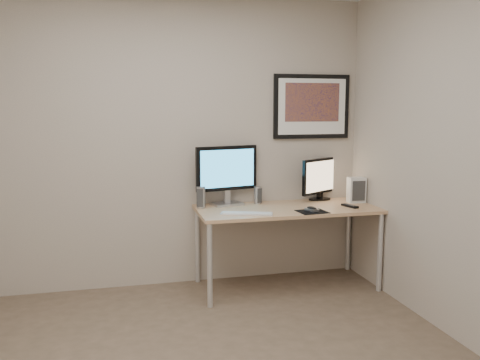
{
  "coord_description": "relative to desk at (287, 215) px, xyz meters",
  "views": [
    {
      "loc": [
        -0.48,
        -2.85,
        1.62
      ],
      "look_at": [
        0.51,
        1.1,
        1.03
      ],
      "focal_mm": 38.0,
      "sensor_mm": 36.0,
      "label": 1
    }
  ],
  "objects": [
    {
      "name": "fan_unit",
      "position": [
        0.71,
        0.08,
        0.18
      ],
      "size": [
        0.16,
        0.13,
        0.24
      ],
      "primitive_type": "cube",
      "rotation": [
        0.0,
        0.0,
        -0.09
      ],
      "color": "silver",
      "rests_on": "desk"
    },
    {
      "name": "framed_art",
      "position": [
        0.35,
        0.33,
        0.96
      ],
      "size": [
        0.75,
        0.04,
        0.6
      ],
      "color": "black",
      "rests_on": "room"
    },
    {
      "name": "room",
      "position": [
        -1.0,
        -0.9,
        0.98
      ],
      "size": [
        3.6,
        3.6,
        3.6
      ],
      "color": "white",
      "rests_on": "ground"
    },
    {
      "name": "monitor_large",
      "position": [
        -0.49,
        0.24,
        0.36
      ],
      "size": [
        0.59,
        0.25,
        0.54
      ],
      "rotation": [
        0.0,
        0.0,
        0.23
      ],
      "color": "#AEAEB2",
      "rests_on": "desk"
    },
    {
      "name": "mouse",
      "position": [
        0.15,
        -0.21,
        0.09
      ],
      "size": [
        0.1,
        0.13,
        0.04
      ],
      "primitive_type": "ellipsoid",
      "rotation": [
        0.0,
        0.0,
        0.33
      ],
      "color": "black",
      "rests_on": "mousepad"
    },
    {
      "name": "desk",
      "position": [
        0.0,
        0.0,
        0.0
      ],
      "size": [
        1.6,
        0.7,
        0.73
      ],
      "color": "#AE8154",
      "rests_on": "floor"
    },
    {
      "name": "remote",
      "position": [
        0.55,
        -0.12,
        0.08
      ],
      "size": [
        0.1,
        0.19,
        0.02
      ],
      "primitive_type": "cube",
      "rotation": [
        0.0,
        0.0,
        0.3
      ],
      "color": "black",
      "rests_on": "desk"
    },
    {
      "name": "mousepad",
      "position": [
        0.15,
        -0.23,
        0.07
      ],
      "size": [
        0.26,
        0.24,
        0.0
      ],
      "primitive_type": "cube",
      "rotation": [
        0.0,
        0.0,
        0.09
      ],
      "color": "black",
      "rests_on": "desk"
    },
    {
      "name": "monitor_tv",
      "position": [
        0.43,
        0.27,
        0.28
      ],
      "size": [
        0.46,
        0.29,
        0.4
      ],
      "rotation": [
        0.0,
        0.0,
        0.54
      ],
      "color": "black",
      "rests_on": "desk"
    },
    {
      "name": "speaker_right",
      "position": [
        -0.21,
        0.24,
        0.15
      ],
      "size": [
        0.08,
        0.08,
        0.16
      ],
      "primitive_type": "cylinder",
      "rotation": [
        0.0,
        0.0,
        0.34
      ],
      "color": "#AEAEB2",
      "rests_on": "desk"
    },
    {
      "name": "keyboard",
      "position": [
        -0.42,
        -0.19,
        0.07
      ],
      "size": [
        0.45,
        0.25,
        0.02
      ],
      "primitive_type": "cube",
      "rotation": [
        0.0,
        0.0,
        -0.33
      ],
      "color": "silver",
      "rests_on": "desk"
    },
    {
      "name": "speaker_left",
      "position": [
        -0.75,
        0.16,
        0.16
      ],
      "size": [
        0.1,
        0.1,
        0.19
      ],
      "primitive_type": "cylinder",
      "rotation": [
        0.0,
        0.0,
        -0.43
      ],
      "color": "#AEAEB2",
      "rests_on": "desk"
    }
  ]
}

